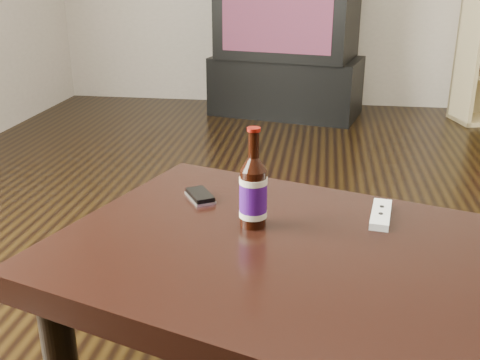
# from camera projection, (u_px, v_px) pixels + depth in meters

# --- Properties ---
(floor) EXTENTS (5.00, 6.00, 0.01)m
(floor) POSITION_uv_depth(u_px,v_px,m) (464.00, 349.00, 1.60)
(floor) COLOR black
(floor) RESTS_ON ground
(tv_stand) EXTENTS (1.12, 0.73, 0.41)m
(tv_stand) POSITION_uv_depth(u_px,v_px,m) (286.00, 86.00, 4.06)
(tv_stand) COLOR black
(tv_stand) RESTS_ON floor
(tv) EXTENTS (1.01, 0.75, 0.68)m
(tv) POSITION_uv_depth(u_px,v_px,m) (288.00, 7.00, 3.86)
(tv) COLOR black
(tv) RESTS_ON tv_stand
(coffee_table) EXTENTS (1.39, 1.06, 0.46)m
(coffee_table) POSITION_uv_depth(u_px,v_px,m) (345.00, 286.00, 1.15)
(coffee_table) COLOR black
(coffee_table) RESTS_ON floor
(beer_bottle) EXTENTS (0.07, 0.07, 0.23)m
(beer_bottle) POSITION_uv_depth(u_px,v_px,m) (253.00, 192.00, 1.25)
(beer_bottle) COLOR black
(beer_bottle) RESTS_ON coffee_table
(phone) EXTENTS (0.09, 0.11, 0.02)m
(phone) POSITION_uv_depth(u_px,v_px,m) (200.00, 196.00, 1.42)
(phone) COLOR silver
(phone) RESTS_ON coffee_table
(remote) EXTENTS (0.06, 0.16, 0.02)m
(remote) POSITION_uv_depth(u_px,v_px,m) (381.00, 214.00, 1.32)
(remote) COLOR silver
(remote) RESTS_ON coffee_table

